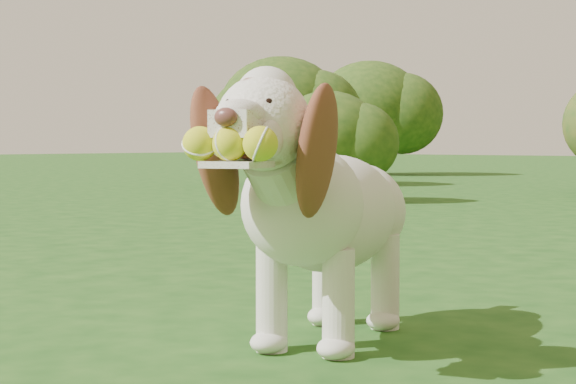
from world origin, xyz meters
The scene contains 5 objects.
ground centered at (0.00, 0.00, 0.00)m, with size 80.00×80.00×0.00m, color #184513.
dog centered at (0.50, 0.27, 0.45)m, with size 0.69×1.30×0.85m.
shrub_a centered at (-3.88, 6.10, 0.70)m, with size 1.15×1.15×1.19m.
shrub_e centered at (-6.85, 8.86, 1.13)m, with size 1.85×1.85×1.91m.
shrub_g centered at (-8.33, 13.33, 1.30)m, with size 2.14×2.14×2.22m.
Camera 1 is at (2.34, -2.13, 0.65)m, focal length 60.00 mm.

